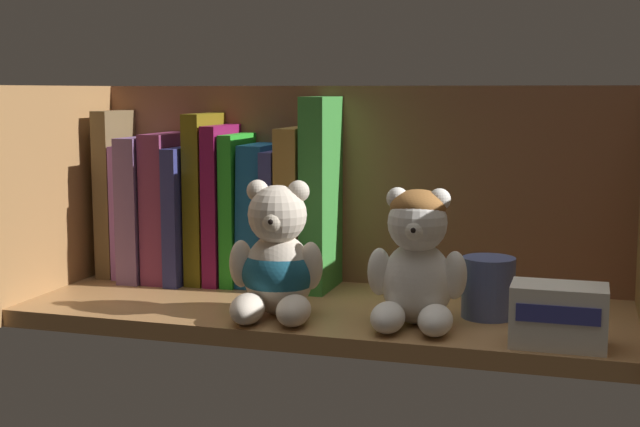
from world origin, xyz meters
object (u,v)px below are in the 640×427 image
Objects in this scene: book_5 at (209,197)px; book_8 at (261,214)px; pillar_candle at (488,287)px; small_product_box at (559,315)px; teddy_bear_smaller at (417,261)px; book_7 at (241,208)px; book_1 at (134,210)px; book_4 at (193,212)px; teddy_bear_larger at (277,263)px; book_11 at (324,193)px; book_6 at (226,203)px; book_10 at (300,207)px; book_9 at (281,217)px; book_0 at (119,193)px; book_2 at (151,206)px; book_3 at (174,205)px.

book_5 is 1.21× the size of book_8.
small_product_box is (7.82, -9.34, -0.29)cm from pillar_candle.
book_5 reaches higher than teddy_bear_smaller.
book_7 reaches higher than book_8.
book_4 is (8.75, 0.00, -0.00)cm from book_1.
teddy_bear_larger is at bearing 174.28° from small_product_box.
book_11 is 3.59× the size of pillar_candle.
book_1 is at bearing 180.00° from book_6.
book_6 is at bearing 164.98° from pillar_candle.
book_4 is 3.20cm from book_5.
small_product_box is at bearing -29.77° from book_10.
book_7 is 2.10× the size of small_product_box.
teddy_bear_larger is at bearing -92.47° from book_11.
teddy_bear_larger is at bearing -72.09° from book_9.
book_1 is at bearing 0.00° from book_0.
book_10 is at bearing 150.23° from small_product_box.
teddy_bear_smaller is (14.80, -15.22, -5.09)cm from book_11.
book_5 reaches higher than book_1.
book_4 is 4.96cm from book_6.
book_2 is 24.47cm from book_11.
book_5 is 22.43cm from teddy_bear_larger.
book_5 is at bearing 0.00° from book_2.
book_3 is at bearing 180.00° from book_6.
book_3 is 1.10× the size of book_4.
book_0 is at bearing 180.00° from book_2.
book_6 is (15.77, 0.00, -0.87)cm from book_0.
book_9 is 0.72× the size of book_11.
book_4 is 1.20× the size of teddy_bear_smaller.
book_4 is 0.98× the size of book_8.
book_2 is at bearing 160.79° from small_product_box.
book_4 is (2.81, 0.00, -0.86)cm from book_3.
book_4 is at bearing 0.00° from book_0.
book_0 is at bearing 160.93° from teddy_bear_smaller.
teddy_bear_smaller is 9.76cm from pillar_candle.
book_3 reaches higher than book_2.
book_3 is at bearing 0.00° from book_2.
teddy_bear_larger is (10.60, -15.76, -3.73)cm from book_7.
book_1 is at bearing 180.00° from book_3.
pillar_candle is (51.00, -9.45, -7.74)cm from book_0.
book_2 is 0.93× the size of book_10.
book_7 is 0.95× the size of book_10.
book_6 is at bearing 0.00° from book_1.
book_1 is 13.58cm from book_6.
book_8 is at bearing 116.36° from teddy_bear_larger.
book_3 reaches higher than book_8.
book_5 is (2.37, 0.00, 2.14)cm from book_4.
book_9 reaches higher than pillar_candle.
teddy_bear_smaller is (44.01, -15.22, -4.12)cm from book_0.
book_5 reaches higher than book_3.
book_1 reaches higher than pillar_candle.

